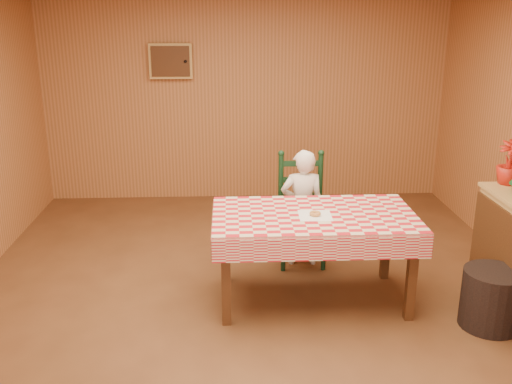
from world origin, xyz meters
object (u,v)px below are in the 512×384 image
dining_table (314,223)px  ladder_chair (301,212)px  storage_bin (491,299)px  seated_child (302,208)px

dining_table → ladder_chair: size_ratio=1.53×
dining_table → storage_bin: bearing=-20.5°
seated_child → dining_table: bearing=90.0°
dining_table → seated_child: 0.74m
seated_child → storage_bin: size_ratio=2.45×
seated_child → storage_bin: 1.83m
seated_child → ladder_chair: bearing=-90.0°
ladder_chair → seated_child: seated_child is taller
ladder_chair → seated_child: bearing=-90.0°
seated_child → storage_bin: (1.32, -1.22, -0.33)m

